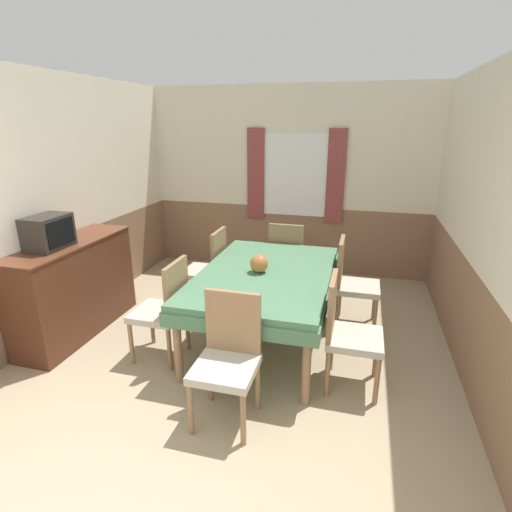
% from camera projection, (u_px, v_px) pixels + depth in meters
% --- Properties ---
extents(wall_back, '(4.37, 0.10, 2.60)m').
position_uv_depth(wall_back, '(288.00, 182.00, 5.65)').
color(wall_back, silver).
rests_on(wall_back, ground_plane).
extents(wall_left, '(0.05, 4.99, 2.60)m').
position_uv_depth(wall_left, '(50.00, 207.00, 4.03)').
color(wall_left, silver).
rests_on(wall_left, ground_plane).
extents(wall_right, '(0.05, 4.99, 2.60)m').
position_uv_depth(wall_right, '(491.00, 234.00, 3.04)').
color(wall_right, silver).
rests_on(wall_right, ground_plane).
extents(dining_table, '(1.26, 1.93, 0.74)m').
position_uv_depth(dining_table, '(266.00, 281.00, 3.89)').
color(dining_table, '#4C7A56').
rests_on(dining_table, ground_plane).
extents(chair_head_near, '(0.44, 0.44, 0.96)m').
position_uv_depth(chair_head_near, '(228.00, 355.00, 2.88)').
color(chair_head_near, '#93704C').
rests_on(chair_head_near, ground_plane).
extents(chair_left_near, '(0.44, 0.44, 0.96)m').
position_uv_depth(chair_left_near, '(165.00, 307.00, 3.62)').
color(chair_left_near, '#93704C').
rests_on(chair_left_near, ground_plane).
extents(chair_left_far, '(0.44, 0.44, 0.96)m').
position_uv_depth(chair_left_far, '(209.00, 267.00, 4.62)').
color(chair_left_far, '#93704C').
rests_on(chair_left_far, ground_plane).
extents(chair_right_far, '(0.44, 0.44, 0.96)m').
position_uv_depth(chair_right_far, '(352.00, 280.00, 4.23)').
color(chair_right_far, '#93704C').
rests_on(chair_right_far, ground_plane).
extents(chair_head_window, '(0.44, 0.44, 0.96)m').
position_uv_depth(chair_head_window, '(287.00, 257.00, 4.97)').
color(chair_head_window, '#93704C').
rests_on(chair_head_window, ground_plane).
extents(chair_right_near, '(0.44, 0.44, 0.96)m').
position_uv_depth(chair_right_near, '(346.00, 330.00, 3.23)').
color(chair_right_near, '#93704C').
rests_on(chair_right_near, ground_plane).
extents(sideboard, '(0.46, 1.46, 0.98)m').
position_uv_depth(sideboard, '(75.00, 287.00, 4.10)').
color(sideboard, '#4C2819').
rests_on(sideboard, ground_plane).
extents(tv, '(0.29, 0.41, 0.31)m').
position_uv_depth(tv, '(48.00, 232.00, 3.71)').
color(tv, '#2D2823').
rests_on(tv, sideboard).
extents(vase, '(0.18, 0.18, 0.18)m').
position_uv_depth(vase, '(259.00, 264.00, 3.81)').
color(vase, '#B26B38').
rests_on(vase, dining_table).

